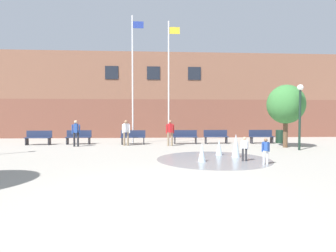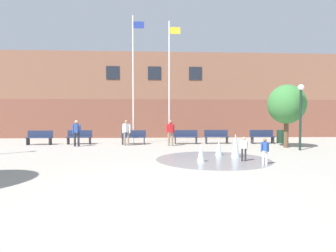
{
  "view_description": "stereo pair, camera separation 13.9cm",
  "coord_description": "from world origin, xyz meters",
  "px_view_note": "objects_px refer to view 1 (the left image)",
  "views": [
    {
      "loc": [
        -0.09,
        -5.94,
        1.8
      ],
      "look_at": [
        0.74,
        8.13,
        1.3
      ],
      "focal_mm": 28.0,
      "sensor_mm": 36.0,
      "label": 1
    },
    {
      "loc": [
        0.05,
        -5.94,
        1.8
      ],
      "look_at": [
        0.74,
        8.13,
        1.3
      ],
      "focal_mm": 28.0,
      "sensor_mm": 36.0,
      "label": 2
    }
  ],
  "objects_px": {
    "park_bench_near_trashcan": "(216,136)",
    "adult_watching": "(170,131)",
    "child_running": "(266,149)",
    "park_bench_under_left_flagpole": "(79,137)",
    "lamp_post_right_lane": "(300,107)",
    "park_bench_left_of_flagpoles": "(39,137)",
    "flagpole_left": "(133,76)",
    "teen_by_trashcan": "(126,131)",
    "adult_in_red": "(76,131)",
    "trash_can": "(280,136)",
    "flagpole_right": "(169,79)",
    "child_with_pink_shirt": "(245,147)",
    "park_bench_center": "(133,137)",
    "street_tree_near_building": "(286,105)",
    "park_bench_under_right_flagpole": "(185,137)",
    "park_bench_far_right": "(261,136)"
  },
  "relations": [
    {
      "from": "park_bench_near_trashcan",
      "to": "adult_watching",
      "type": "height_order",
      "value": "adult_watching"
    },
    {
      "from": "adult_watching",
      "to": "child_running",
      "type": "xyz_separation_m",
      "value": [
        3.17,
        -6.43,
        -0.35
      ]
    },
    {
      "from": "park_bench_under_left_flagpole",
      "to": "lamp_post_right_lane",
      "type": "height_order",
      "value": "lamp_post_right_lane"
    },
    {
      "from": "park_bench_left_of_flagpoles",
      "to": "flagpole_left",
      "type": "bearing_deg",
      "value": 6.49
    },
    {
      "from": "teen_by_trashcan",
      "to": "adult_in_red",
      "type": "bearing_deg",
      "value": -46.11
    },
    {
      "from": "trash_can",
      "to": "teen_by_trashcan",
      "type": "bearing_deg",
      "value": -174.26
    },
    {
      "from": "park_bench_under_left_flagpole",
      "to": "park_bench_near_trashcan",
      "type": "relative_size",
      "value": 1.0
    },
    {
      "from": "child_running",
      "to": "flagpole_left",
      "type": "height_order",
      "value": "flagpole_left"
    },
    {
      "from": "adult_in_red",
      "to": "adult_watching",
      "type": "xyz_separation_m",
      "value": [
        5.68,
        -0.03,
        0.0
      ]
    },
    {
      "from": "adult_in_red",
      "to": "flagpole_right",
      "type": "bearing_deg",
      "value": 105.6
    },
    {
      "from": "park_bench_left_of_flagpoles",
      "to": "child_with_pink_shirt",
      "type": "relative_size",
      "value": 1.62
    },
    {
      "from": "park_bench_near_trashcan",
      "to": "flagpole_left",
      "type": "height_order",
      "value": "flagpole_left"
    },
    {
      "from": "park_bench_center",
      "to": "trash_can",
      "type": "bearing_deg",
      "value": 1.37
    },
    {
      "from": "child_with_pink_shirt",
      "to": "street_tree_near_building",
      "type": "bearing_deg",
      "value": -114.49
    },
    {
      "from": "street_tree_near_building",
      "to": "park_bench_center",
      "type": "bearing_deg",
      "value": 165.69
    },
    {
      "from": "flagpole_left",
      "to": "flagpole_right",
      "type": "distance_m",
      "value": 2.44
    },
    {
      "from": "child_with_pink_shirt",
      "to": "lamp_post_right_lane",
      "type": "xyz_separation_m",
      "value": [
        4.18,
        3.25,
        1.75
      ]
    },
    {
      "from": "park_bench_near_trashcan",
      "to": "child_running",
      "type": "bearing_deg",
      "value": -89.97
    },
    {
      "from": "park_bench_under_right_flagpole",
      "to": "park_bench_near_trashcan",
      "type": "relative_size",
      "value": 1.0
    },
    {
      "from": "trash_can",
      "to": "park_bench_left_of_flagpoles",
      "type": "bearing_deg",
      "value": -179.14
    },
    {
      "from": "park_bench_left_of_flagpoles",
      "to": "flagpole_right",
      "type": "relative_size",
      "value": 0.19
    },
    {
      "from": "park_bench_far_right",
      "to": "child_with_pink_shirt",
      "type": "distance_m",
      "value": 7.75
    },
    {
      "from": "park_bench_far_right",
      "to": "adult_in_red",
      "type": "bearing_deg",
      "value": -174.34
    },
    {
      "from": "teen_by_trashcan",
      "to": "trash_can",
      "type": "relative_size",
      "value": 1.77
    },
    {
      "from": "park_bench_far_right",
      "to": "teen_by_trashcan",
      "type": "height_order",
      "value": "teen_by_trashcan"
    },
    {
      "from": "adult_watching",
      "to": "street_tree_near_building",
      "type": "height_order",
      "value": "street_tree_near_building"
    },
    {
      "from": "park_bench_far_right",
      "to": "park_bench_near_trashcan",
      "type": "bearing_deg",
      "value": 178.27
    },
    {
      "from": "teen_by_trashcan",
      "to": "street_tree_near_building",
      "type": "height_order",
      "value": "street_tree_near_building"
    },
    {
      "from": "park_bench_center",
      "to": "park_bench_left_of_flagpoles",
      "type": "bearing_deg",
      "value": -179.97
    },
    {
      "from": "park_bench_far_right",
      "to": "child_with_pink_shirt",
      "type": "bearing_deg",
      "value": -117.75
    },
    {
      "from": "park_bench_near_trashcan",
      "to": "teen_by_trashcan",
      "type": "height_order",
      "value": "teen_by_trashcan"
    },
    {
      "from": "park_bench_under_left_flagpole",
      "to": "trash_can",
      "type": "distance_m",
      "value": 13.55
    },
    {
      "from": "park_bench_center",
      "to": "street_tree_near_building",
      "type": "bearing_deg",
      "value": -14.31
    },
    {
      "from": "adult_in_red",
      "to": "lamp_post_right_lane",
      "type": "bearing_deg",
      "value": 77.21
    },
    {
      "from": "park_bench_under_left_flagpole",
      "to": "park_bench_under_right_flagpole",
      "type": "distance_m",
      "value": 7.0
    },
    {
      "from": "park_bench_left_of_flagpoles",
      "to": "park_bench_center",
      "type": "height_order",
      "value": "same"
    },
    {
      "from": "child_with_pink_shirt",
      "to": "street_tree_near_building",
      "type": "distance_m",
      "value": 6.35
    },
    {
      "from": "park_bench_under_right_flagpole",
      "to": "flagpole_right",
      "type": "distance_m",
      "value": 4.07
    },
    {
      "from": "park_bench_center",
      "to": "flagpole_left",
      "type": "relative_size",
      "value": 0.19
    },
    {
      "from": "park_bench_left_of_flagpoles",
      "to": "street_tree_near_building",
      "type": "bearing_deg",
      "value": -8.7
    },
    {
      "from": "adult_watching",
      "to": "park_bench_under_right_flagpole",
      "type": "bearing_deg",
      "value": -58.4
    },
    {
      "from": "child_with_pink_shirt",
      "to": "flagpole_left",
      "type": "distance_m",
      "value": 9.84
    },
    {
      "from": "adult_in_red",
      "to": "trash_can",
      "type": "height_order",
      "value": "adult_in_red"
    },
    {
      "from": "lamp_post_right_lane",
      "to": "street_tree_near_building",
      "type": "distance_m",
      "value": 1.26
    },
    {
      "from": "trash_can",
      "to": "lamp_post_right_lane",
      "type": "bearing_deg",
      "value": -102.24
    },
    {
      "from": "park_bench_under_left_flagpole",
      "to": "child_running",
      "type": "bearing_deg",
      "value": -40.75
    },
    {
      "from": "park_bench_under_right_flagpole",
      "to": "trash_can",
      "type": "relative_size",
      "value": 1.78
    },
    {
      "from": "park_bench_center",
      "to": "adult_watching",
      "type": "height_order",
      "value": "adult_watching"
    },
    {
      "from": "park_bench_left_of_flagpoles",
      "to": "park_bench_under_left_flagpole",
      "type": "bearing_deg",
      "value": 5.76
    },
    {
      "from": "park_bench_center",
      "to": "child_with_pink_shirt",
      "type": "distance_m",
      "value": 8.43
    }
  ]
}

